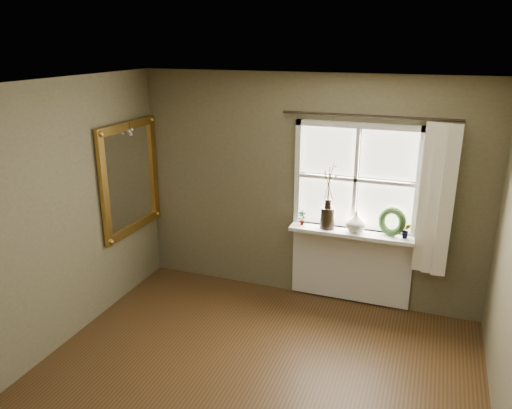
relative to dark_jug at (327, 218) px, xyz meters
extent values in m
plane|color=silver|center=(-0.28, -2.12, 1.56)|extent=(4.50, 4.50, 0.00)
cube|color=brown|center=(-0.28, 0.18, 0.26)|extent=(4.00, 0.10, 2.60)
cube|color=brown|center=(-2.33, -2.12, 0.26)|extent=(0.10, 4.50, 2.60)
cube|color=silver|center=(0.27, 0.10, -0.15)|extent=(1.36, 0.06, 0.06)
cube|color=silver|center=(0.27, 0.10, 1.03)|extent=(1.36, 0.06, 0.06)
cube|color=silver|center=(-0.38, 0.10, 0.44)|extent=(0.06, 0.06, 1.24)
cube|color=silver|center=(0.92, 0.10, 0.44)|extent=(0.06, 0.06, 1.24)
cube|color=silver|center=(0.27, 0.10, 0.44)|extent=(1.24, 0.05, 0.04)
cube|color=silver|center=(0.27, 0.10, 0.44)|extent=(0.04, 0.05, 1.12)
cube|color=white|center=(-0.06, 0.12, 0.73)|extent=(0.59, 0.01, 0.53)
cube|color=white|center=(0.59, 0.12, 0.73)|extent=(0.59, 0.01, 0.53)
cube|color=white|center=(-0.06, 0.12, 0.14)|extent=(0.59, 0.01, 0.53)
cube|color=white|center=(0.59, 0.12, 0.14)|extent=(0.59, 0.01, 0.53)
cube|color=silver|center=(0.27, 0.00, -0.14)|extent=(1.36, 0.26, 0.04)
cube|color=silver|center=(0.27, 0.11, -0.58)|extent=(1.36, 0.04, 0.88)
cylinder|color=black|center=(0.00, 0.00, 0.00)|extent=(0.21, 0.21, 0.24)
imported|color=beige|center=(0.31, 0.00, 0.00)|extent=(0.25, 0.25, 0.23)
torus|color=#28431E|center=(0.69, 0.04, 0.00)|extent=(0.34, 0.25, 0.32)
imported|color=#28431E|center=(-0.29, 0.00, -0.04)|extent=(0.10, 0.08, 0.17)
imported|color=#28431E|center=(0.85, 0.00, -0.04)|extent=(0.10, 0.09, 0.17)
cube|color=#EBE7CC|center=(1.11, 0.01, 0.32)|extent=(0.36, 0.12, 1.59)
cylinder|color=black|center=(0.37, 0.05, 1.14)|extent=(1.84, 0.03, 0.03)
cube|color=white|center=(-2.25, -0.43, 0.36)|extent=(0.02, 0.90, 1.11)
cube|color=#A87C31|center=(-2.24, -0.43, 0.96)|extent=(0.05, 1.09, 0.09)
cube|color=#A87C31|center=(-2.24, -0.43, -0.25)|extent=(0.05, 1.09, 0.09)
cube|color=#A87C31|center=(-2.24, -0.93, 0.36)|extent=(0.05, 0.09, 1.11)
cube|color=#A87C31|center=(-2.24, 0.07, 0.36)|extent=(0.05, 0.09, 1.11)
sphere|color=silver|center=(-2.19, -0.46, 0.91)|extent=(0.04, 0.04, 0.04)
sphere|color=silver|center=(-2.19, -0.43, 0.87)|extent=(0.04, 0.04, 0.04)
sphere|color=silver|center=(-2.19, -0.40, 0.92)|extent=(0.04, 0.04, 0.04)
camera|label=1|loc=(1.05, -5.16, 1.89)|focal=35.00mm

